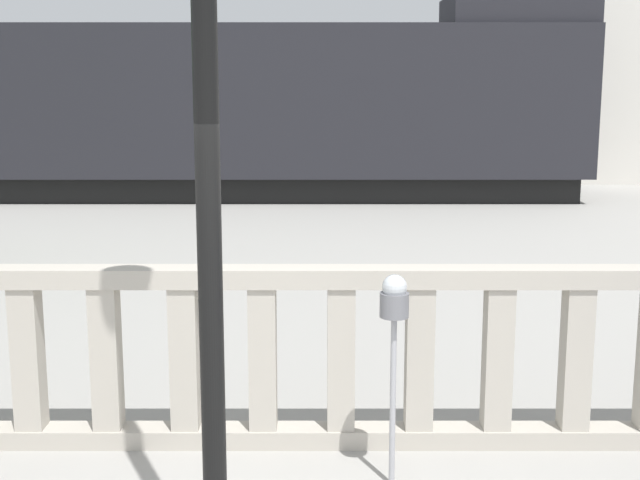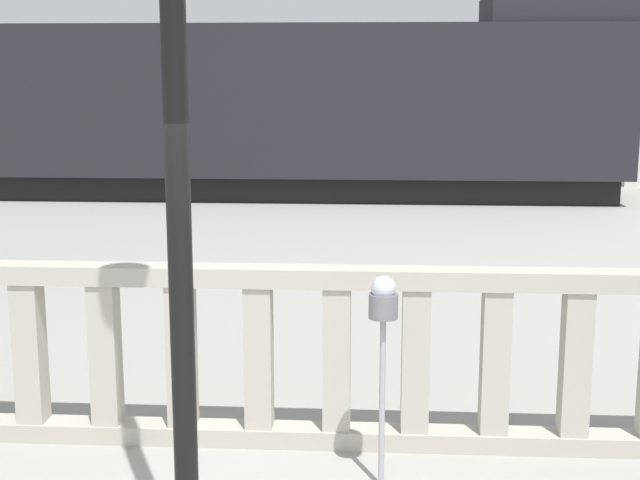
# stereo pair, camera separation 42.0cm
# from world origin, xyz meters

# --- Properties ---
(balustrade) EXTENTS (15.28, 0.24, 1.36)m
(balustrade) POSITION_xyz_m (0.00, 2.61, 0.68)
(balustrade) COLOR #ADA599
(balustrade) RESTS_ON ground
(parking_meter) EXTENTS (0.19, 0.19, 1.45)m
(parking_meter) POSITION_xyz_m (0.62, 1.96, 1.19)
(parking_meter) COLOR #99999E
(parking_meter) RESTS_ON ground
(train_near) EXTENTS (23.61, 2.83, 4.33)m
(train_near) POSITION_xyz_m (-5.75, 16.10, 1.95)
(train_near) COLOR black
(train_near) RESTS_ON ground
(train_far) EXTENTS (25.27, 2.75, 3.83)m
(train_far) POSITION_xyz_m (5.63, 24.76, 1.70)
(train_far) COLOR black
(train_far) RESTS_ON ground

